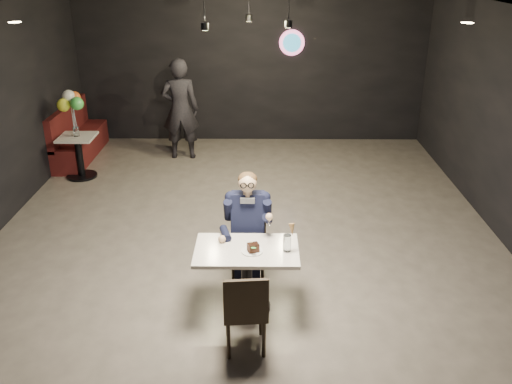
{
  "coord_description": "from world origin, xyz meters",
  "views": [
    {
      "loc": [
        0.22,
        -6.47,
        3.61
      ],
      "look_at": [
        0.15,
        -0.88,
        1.14
      ],
      "focal_mm": 38.0,
      "sensor_mm": 36.0,
      "label": 1
    }
  ],
  "objects_px": {
    "seated_man": "(248,227)",
    "passerby": "(180,109)",
    "chair_far": "(248,247)",
    "side_table": "(80,157)",
    "main_table": "(247,279)",
    "booth_bench": "(79,132)",
    "chair_near": "(245,308)",
    "sundae_glass": "(287,243)",
    "balloon_vase": "(76,132)"
  },
  "relations": [
    {
      "from": "chair_far",
      "to": "balloon_vase",
      "type": "xyz_separation_m",
      "value": [
        -3.01,
        3.27,
        0.37
      ]
    },
    {
      "from": "seated_man",
      "to": "sundae_glass",
      "type": "height_order",
      "value": "seated_man"
    },
    {
      "from": "seated_man",
      "to": "passerby",
      "type": "relative_size",
      "value": 0.76
    },
    {
      "from": "seated_man",
      "to": "passerby",
      "type": "xyz_separation_m",
      "value": [
        -1.37,
        4.31,
        0.23
      ]
    },
    {
      "from": "sundae_glass",
      "to": "booth_bench",
      "type": "xyz_separation_m",
      "value": [
        -3.74,
        4.86,
        -0.34
      ]
    },
    {
      "from": "sundae_glass",
      "to": "balloon_vase",
      "type": "xyz_separation_m",
      "value": [
        -3.44,
        3.86,
        -0.02
      ]
    },
    {
      "from": "sundae_glass",
      "to": "booth_bench",
      "type": "bearing_deg",
      "value": 127.53
    },
    {
      "from": "chair_near",
      "to": "seated_man",
      "type": "relative_size",
      "value": 0.64
    },
    {
      "from": "chair_far",
      "to": "sundae_glass",
      "type": "height_order",
      "value": "sundae_glass"
    },
    {
      "from": "chair_far",
      "to": "booth_bench",
      "type": "bearing_deg",
      "value": 127.76
    },
    {
      "from": "booth_bench",
      "to": "balloon_vase",
      "type": "relative_size",
      "value": 13.06
    },
    {
      "from": "side_table",
      "to": "chair_far",
      "type": "bearing_deg",
      "value": -47.4
    },
    {
      "from": "main_table",
      "to": "chair_near",
      "type": "height_order",
      "value": "chair_near"
    },
    {
      "from": "chair_far",
      "to": "side_table",
      "type": "xyz_separation_m",
      "value": [
        -3.01,
        3.27,
        -0.09
      ]
    },
    {
      "from": "chair_far",
      "to": "chair_near",
      "type": "height_order",
      "value": "same"
    },
    {
      "from": "chair_near",
      "to": "balloon_vase",
      "type": "distance_m",
      "value": 5.4
    },
    {
      "from": "chair_near",
      "to": "balloon_vase",
      "type": "relative_size",
      "value": 5.98
    },
    {
      "from": "main_table",
      "to": "chair_far",
      "type": "xyz_separation_m",
      "value": [
        -0.0,
        0.55,
        0.09
      ]
    },
    {
      "from": "chair_near",
      "to": "main_table",
      "type": "bearing_deg",
      "value": 84.92
    },
    {
      "from": "chair_far",
      "to": "sundae_glass",
      "type": "bearing_deg",
      "value": -54.23
    },
    {
      "from": "balloon_vase",
      "to": "passerby",
      "type": "distance_m",
      "value": 1.94
    },
    {
      "from": "chair_far",
      "to": "booth_bench",
      "type": "xyz_separation_m",
      "value": [
        -3.31,
        4.27,
        0.04
      ]
    },
    {
      "from": "side_table",
      "to": "balloon_vase",
      "type": "bearing_deg",
      "value": 0.0
    },
    {
      "from": "main_table",
      "to": "side_table",
      "type": "height_order",
      "value": "main_table"
    },
    {
      "from": "booth_bench",
      "to": "passerby",
      "type": "xyz_separation_m",
      "value": [
        1.94,
        0.03,
        0.44
      ]
    },
    {
      "from": "side_table",
      "to": "balloon_vase",
      "type": "height_order",
      "value": "balloon_vase"
    },
    {
      "from": "seated_man",
      "to": "chair_far",
      "type": "bearing_deg",
      "value": 180.0
    },
    {
      "from": "chair_near",
      "to": "sundae_glass",
      "type": "distance_m",
      "value": 0.83
    },
    {
      "from": "seated_man",
      "to": "booth_bench",
      "type": "distance_m",
      "value": 5.41
    },
    {
      "from": "chair_far",
      "to": "seated_man",
      "type": "height_order",
      "value": "seated_man"
    },
    {
      "from": "booth_bench",
      "to": "balloon_vase",
      "type": "distance_m",
      "value": 1.09
    },
    {
      "from": "seated_man",
      "to": "booth_bench",
      "type": "xyz_separation_m",
      "value": [
        -3.31,
        4.27,
        -0.22
      ]
    },
    {
      "from": "chair_near",
      "to": "side_table",
      "type": "height_order",
      "value": "chair_near"
    },
    {
      "from": "main_table",
      "to": "sundae_glass",
      "type": "distance_m",
      "value": 0.63
    },
    {
      "from": "chair_far",
      "to": "balloon_vase",
      "type": "relative_size",
      "value": 5.98
    },
    {
      "from": "chair_far",
      "to": "passerby",
      "type": "relative_size",
      "value": 0.49
    },
    {
      "from": "seated_man",
      "to": "passerby",
      "type": "bearing_deg",
      "value": 107.61
    },
    {
      "from": "passerby",
      "to": "sundae_glass",
      "type": "bearing_deg",
      "value": 107.22
    },
    {
      "from": "main_table",
      "to": "booth_bench",
      "type": "bearing_deg",
      "value": 124.46
    },
    {
      "from": "chair_far",
      "to": "sundae_glass",
      "type": "xyz_separation_m",
      "value": [
        0.42,
        -0.59,
        0.38
      ]
    },
    {
      "from": "side_table",
      "to": "balloon_vase",
      "type": "xyz_separation_m",
      "value": [
        0.0,
        0.0,
        0.46
      ]
    },
    {
      "from": "passerby",
      "to": "balloon_vase",
      "type": "bearing_deg",
      "value": 29.28
    },
    {
      "from": "seated_man",
      "to": "sundae_glass",
      "type": "relative_size",
      "value": 7.65
    },
    {
      "from": "main_table",
      "to": "seated_man",
      "type": "xyz_separation_m",
      "value": [
        0.0,
        0.55,
        0.34
      ]
    },
    {
      "from": "seated_man",
      "to": "side_table",
      "type": "distance_m",
      "value": 4.46
    },
    {
      "from": "chair_far",
      "to": "side_table",
      "type": "relative_size",
      "value": 1.24
    },
    {
      "from": "chair_far",
      "to": "side_table",
      "type": "distance_m",
      "value": 4.45
    },
    {
      "from": "booth_bench",
      "to": "seated_man",
      "type": "bearing_deg",
      "value": -52.24
    },
    {
      "from": "main_table",
      "to": "balloon_vase",
      "type": "distance_m",
      "value": 4.89
    },
    {
      "from": "sundae_glass",
      "to": "side_table",
      "type": "bearing_deg",
      "value": 131.64
    }
  ]
}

